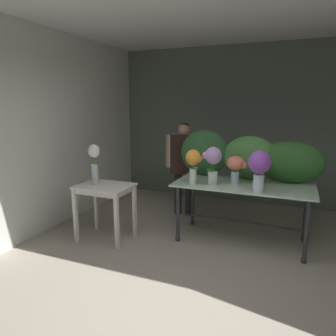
{
  "coord_description": "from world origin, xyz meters",
  "views": [
    {
      "loc": [
        0.91,
        -2.32,
        1.86
      ],
      "look_at": [
        -0.61,
        1.37,
        1.04
      ],
      "focal_mm": 33.3,
      "sensor_mm": 36.0,
      "label": 1
    }
  ],
  "objects_px": {
    "side_table_white": "(105,193)",
    "vase_lilac_stock": "(213,162)",
    "vase_coral_hydrangea": "(236,166)",
    "vase_violet_peonies": "(259,167)",
    "florist": "(184,159)",
    "vase_blush_freesia": "(260,167)",
    "vase_sunset_snapdragons": "(193,162)",
    "vase_white_roses_tall": "(94,161)",
    "display_table_glass": "(243,194)"
  },
  "relations": [
    {
      "from": "vase_violet_peonies",
      "to": "side_table_white",
      "type": "bearing_deg",
      "value": -170.91
    },
    {
      "from": "vase_coral_hydrangea",
      "to": "vase_violet_peonies",
      "type": "relative_size",
      "value": 0.74
    },
    {
      "from": "vase_coral_hydrangea",
      "to": "side_table_white",
      "type": "bearing_deg",
      "value": -159.59
    },
    {
      "from": "vase_coral_hydrangea",
      "to": "vase_violet_peonies",
      "type": "distance_m",
      "value": 0.45
    },
    {
      "from": "vase_blush_freesia",
      "to": "vase_sunset_snapdragons",
      "type": "bearing_deg",
      "value": -158.48
    },
    {
      "from": "display_table_glass",
      "to": "vase_violet_peonies",
      "type": "distance_m",
      "value": 0.59
    },
    {
      "from": "display_table_glass",
      "to": "vase_sunset_snapdragons",
      "type": "height_order",
      "value": "vase_sunset_snapdragons"
    },
    {
      "from": "side_table_white",
      "to": "vase_lilac_stock",
      "type": "xyz_separation_m",
      "value": [
        1.38,
        0.45,
        0.45
      ]
    },
    {
      "from": "vase_lilac_stock",
      "to": "vase_blush_freesia",
      "type": "xyz_separation_m",
      "value": [
        0.58,
        0.24,
        -0.07
      ]
    },
    {
      "from": "vase_coral_hydrangea",
      "to": "vase_white_roses_tall",
      "type": "distance_m",
      "value": 1.9
    },
    {
      "from": "vase_lilac_stock",
      "to": "vase_white_roses_tall",
      "type": "bearing_deg",
      "value": -163.52
    },
    {
      "from": "side_table_white",
      "to": "vase_lilac_stock",
      "type": "distance_m",
      "value": 1.52
    },
    {
      "from": "vase_lilac_stock",
      "to": "vase_coral_hydrangea",
      "type": "bearing_deg",
      "value": 30.92
    },
    {
      "from": "side_table_white",
      "to": "florist",
      "type": "distance_m",
      "value": 1.52
    },
    {
      "from": "florist",
      "to": "vase_sunset_snapdragons",
      "type": "height_order",
      "value": "florist"
    },
    {
      "from": "vase_blush_freesia",
      "to": "vase_white_roses_tall",
      "type": "xyz_separation_m",
      "value": [
        -2.11,
        -0.69,
        0.05
      ]
    },
    {
      "from": "vase_sunset_snapdragons",
      "to": "vase_coral_hydrangea",
      "type": "bearing_deg",
      "value": 25.62
    },
    {
      "from": "vase_lilac_stock",
      "to": "vase_sunset_snapdragons",
      "type": "relative_size",
      "value": 1.08
    },
    {
      "from": "side_table_white",
      "to": "florist",
      "type": "relative_size",
      "value": 0.5
    },
    {
      "from": "florist",
      "to": "vase_blush_freesia",
      "type": "distance_m",
      "value": 1.45
    },
    {
      "from": "vase_sunset_snapdragons",
      "to": "display_table_glass",
      "type": "bearing_deg",
      "value": 22.98
    },
    {
      "from": "vase_violet_peonies",
      "to": "vase_white_roses_tall",
      "type": "distance_m",
      "value": 2.16
    },
    {
      "from": "florist",
      "to": "vase_white_roses_tall",
      "type": "relative_size",
      "value": 2.82
    },
    {
      "from": "florist",
      "to": "vase_blush_freesia",
      "type": "relative_size",
      "value": 4.36
    },
    {
      "from": "display_table_glass",
      "to": "side_table_white",
      "type": "distance_m",
      "value": 1.87
    },
    {
      "from": "side_table_white",
      "to": "vase_blush_freesia",
      "type": "height_order",
      "value": "vase_blush_freesia"
    },
    {
      "from": "vase_sunset_snapdragons",
      "to": "vase_white_roses_tall",
      "type": "height_order",
      "value": "vase_white_roses_tall"
    },
    {
      "from": "display_table_glass",
      "to": "vase_white_roses_tall",
      "type": "height_order",
      "value": "vase_white_roses_tall"
    },
    {
      "from": "florist",
      "to": "vase_coral_hydrangea",
      "type": "distance_m",
      "value": 1.23
    },
    {
      "from": "vase_lilac_stock",
      "to": "vase_coral_hydrangea",
      "type": "distance_m",
      "value": 0.32
    },
    {
      "from": "side_table_white",
      "to": "vase_sunset_snapdragons",
      "type": "height_order",
      "value": "vase_sunset_snapdragons"
    },
    {
      "from": "vase_coral_hydrangea",
      "to": "vase_sunset_snapdragons",
      "type": "xyz_separation_m",
      "value": [
        -0.51,
        -0.25,
        0.05
      ]
    },
    {
      "from": "vase_coral_hydrangea",
      "to": "vase_lilac_stock",
      "type": "bearing_deg",
      "value": -149.08
    },
    {
      "from": "vase_violet_peonies",
      "to": "display_table_glass",
      "type": "bearing_deg",
      "value": 125.49
    },
    {
      "from": "vase_blush_freesia",
      "to": "vase_sunset_snapdragons",
      "type": "xyz_separation_m",
      "value": [
        -0.82,
        -0.32,
        0.06
      ]
    },
    {
      "from": "display_table_glass",
      "to": "vase_sunset_snapdragons",
      "type": "xyz_separation_m",
      "value": [
        -0.62,
        -0.26,
        0.43
      ]
    },
    {
      "from": "florist",
      "to": "vase_white_roses_tall",
      "type": "height_order",
      "value": "florist"
    },
    {
      "from": "vase_blush_freesia",
      "to": "display_table_glass",
      "type": "bearing_deg",
      "value": -163.17
    },
    {
      "from": "side_table_white",
      "to": "florist",
      "type": "bearing_deg",
      "value": 63.53
    },
    {
      "from": "side_table_white",
      "to": "vase_white_roses_tall",
      "type": "height_order",
      "value": "vase_white_roses_tall"
    },
    {
      "from": "vase_lilac_stock",
      "to": "vase_violet_peonies",
      "type": "xyz_separation_m",
      "value": [
        0.6,
        -0.13,
        0.01
      ]
    },
    {
      "from": "side_table_white",
      "to": "display_table_glass",
      "type": "bearing_deg",
      "value": 19.76
    },
    {
      "from": "vase_lilac_stock",
      "to": "vase_blush_freesia",
      "type": "relative_size",
      "value": 1.41
    },
    {
      "from": "florist",
      "to": "vase_blush_freesia",
      "type": "bearing_deg",
      "value": -26.37
    },
    {
      "from": "florist",
      "to": "vase_sunset_snapdragons",
      "type": "distance_m",
      "value": 1.09
    },
    {
      "from": "side_table_white",
      "to": "vase_coral_hydrangea",
      "type": "bearing_deg",
      "value": 20.41
    },
    {
      "from": "vase_sunset_snapdragons",
      "to": "vase_white_roses_tall",
      "type": "relative_size",
      "value": 0.85
    },
    {
      "from": "vase_blush_freesia",
      "to": "vase_sunset_snapdragons",
      "type": "relative_size",
      "value": 0.77
    },
    {
      "from": "side_table_white",
      "to": "vase_white_roses_tall",
      "type": "distance_m",
      "value": 0.46
    },
    {
      "from": "side_table_white",
      "to": "vase_white_roses_tall",
      "type": "xyz_separation_m",
      "value": [
        -0.15,
        0.0,
        0.44
      ]
    }
  ]
}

